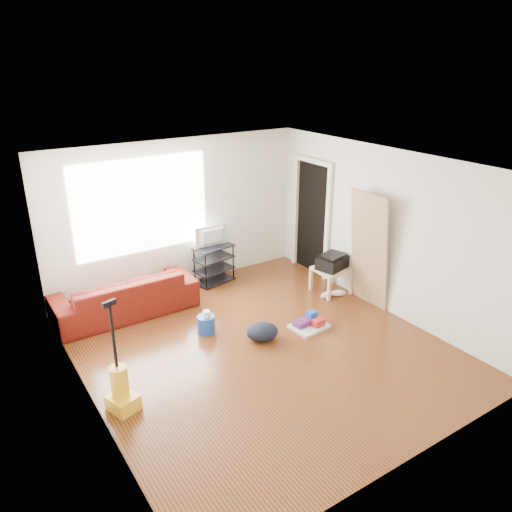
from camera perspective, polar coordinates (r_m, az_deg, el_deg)
room at (r=6.50m, az=0.34°, el=-0.26°), size 4.51×5.01×2.51m
sofa at (r=8.03m, az=-14.56°, el=-6.34°), size 2.14×0.84×0.63m
tv_stand at (r=8.70m, az=-4.82°, el=-0.90°), size 0.72×0.49×0.67m
tv at (r=8.52m, az=-4.93°, el=2.23°), size 0.61×0.08×0.35m
side_table at (r=8.39m, az=8.62°, el=-1.83°), size 0.54×0.54×0.43m
printer at (r=8.32m, az=8.69°, el=-0.64°), size 0.55×0.47×0.25m
bucket at (r=7.32m, az=-5.68°, el=-8.65°), size 0.30×0.30×0.26m
toilet_paper at (r=7.21m, az=-5.63°, el=-7.52°), size 0.11×0.11×0.10m
cleaning_tray at (r=7.42m, az=6.11°, el=-7.68°), size 0.54×0.45×0.18m
backpack at (r=7.11m, az=0.73°, el=-9.50°), size 0.54×0.48×0.25m
sneakers at (r=8.35m, az=8.72°, el=-4.29°), size 0.47×0.24×0.11m
vacuum at (r=5.95m, az=-15.17°, el=-14.53°), size 0.36×0.39×1.33m
door_panel at (r=8.26m, az=12.27°, el=-5.29°), size 0.23×0.74×1.84m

